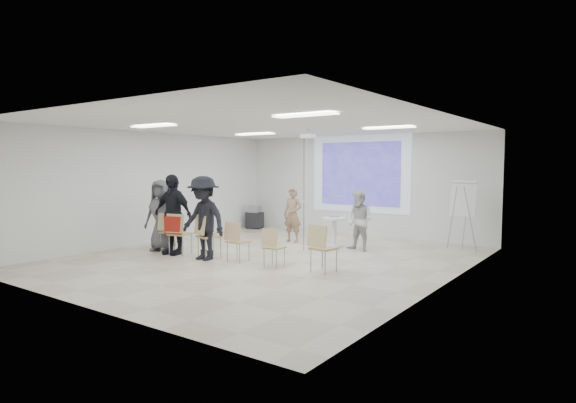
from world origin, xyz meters
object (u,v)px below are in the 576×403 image
Objects in this scene: pedestal_table at (334,230)px; audience_mid at (203,213)px; player_left at (293,211)px; audience_left at (172,209)px; chair_right_inner at (272,244)px; laptop at (210,235)px; chair_far_left at (169,229)px; chair_center at (236,238)px; flipchart_easel at (463,199)px; audience_outer at (161,211)px; chair_left_inner at (206,233)px; av_cart at (255,218)px; player_right at (360,217)px; chair_left_mid at (178,231)px; chair_right_far at (321,244)px.

pedestal_table is 0.39× the size of audience_mid.
player_left is 0.78× the size of audience_left.
laptop is (-1.78, -0.01, 0.06)m from chair_right_inner.
pedestal_table is at bearing 66.78° from audience_mid.
player_left is 2.99m from laptop.
player_left reaches higher than chair_far_left.
chair_center is 0.80m from laptop.
chair_far_left is at bearing -137.78° from flipchart_easel.
laptop is at bearing -130.25° from flipchart_easel.
audience_outer is at bearing -139.18° from flipchart_easel.
pedestal_table is 1.38m from player_left.
chair_left_inner is 1.82m from chair_right_inner.
av_cart is (-3.22, 4.55, -0.17)m from chair_center.
player_right is 2.04× the size of chair_right_inner.
audience_left reaches higher than player_left.
audience_outer is at bearing 153.00° from chair_left_mid.
chair_left_inner is 0.12m from laptop.
audience_mid is at bearing -118.27° from player_right.
player_left is 3.05m from chair_center.
flipchart_easel is (5.79, 4.28, 0.71)m from chair_far_left.
chair_right_inner reaches higher than pedestal_table.
flipchart_easel reaches higher than player_right.
player_right is 1.67× the size of chair_left_mid.
chair_left_mid is 1.29× the size of av_cart.
pedestal_table is at bearing 91.46° from chair_right_inner.
player_right is at bearing 75.51° from chair_right_inner.
player_left is 0.87× the size of audience_outer.
chair_left_mid is 6.94m from flipchart_easel.
audience_mid is at bearing -41.15° from chair_left_inner.
chair_left_inner reaches higher than chair_far_left.
chair_right_far is 2.62× the size of laptop.
player_right is at bearing -139.38° from flipchart_easel.
av_cart is at bearing 144.90° from player_left.
chair_far_left is at bearing 176.56° from chair_center.
audience_mid is (1.42, -0.24, 0.49)m from chair_far_left.
pedestal_table is 4.26m from av_cart.
pedestal_table is 0.87× the size of chair_right_far.
audience_mid reaches higher than chair_left_inner.
chair_center is 0.93× the size of chair_right_far.
chair_far_left reaches higher than pedestal_table.
audience_mid is (-0.75, -0.23, 0.54)m from chair_center.
player_left is at bearing -175.47° from player_right.
player_right reaches higher than pedestal_table.
audience_outer is (-4.00, -2.82, 0.16)m from player_right.
player_right reaches higher than chair_right_far.
chair_far_left reaches higher than av_cart.
audience_outer is at bearing -164.27° from chair_left_inner.
av_cart is at bearing 158.36° from pedestal_table.
audience_mid is at bearing 121.72° from laptop.
audience_outer is at bearing 159.93° from audience_left.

